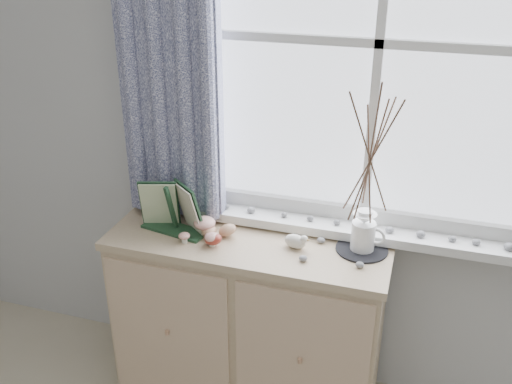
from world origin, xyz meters
TOP-DOWN VIEW (x-y plane):
  - sideboard at (-0.15, 1.75)m, footprint 1.20×0.45m
  - botanical_book at (-0.48, 1.70)m, footprint 0.36×0.19m
  - toadstool_cluster at (-0.33, 1.70)m, footprint 0.18×0.15m
  - wooden_eggs at (-0.29, 1.73)m, footprint 0.17×0.18m
  - songbird_figurine at (0.05, 1.75)m, footprint 0.13×0.08m
  - crocheted_doily at (0.32, 1.81)m, footprint 0.21×0.21m
  - twig_pitcher at (0.32, 1.81)m, footprint 0.31×0.31m
  - sideboard_pebbles at (0.15, 1.75)m, footprint 0.33×0.23m

SIDE VIEW (x-z plane):
  - sideboard at x=-0.15m, z-range 0.00..0.85m
  - crocheted_doily at x=0.32m, z-range 0.85..0.86m
  - sideboard_pebbles at x=0.15m, z-range 0.85..0.87m
  - wooden_eggs at x=-0.29m, z-range 0.84..0.92m
  - songbird_figurine at x=0.05m, z-range 0.85..0.92m
  - toadstool_cluster at x=-0.33m, z-range 0.86..0.94m
  - botanical_book at x=-0.48m, z-range 0.85..1.08m
  - twig_pitcher at x=0.32m, z-range 0.90..1.64m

